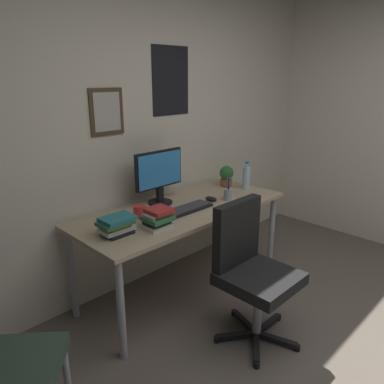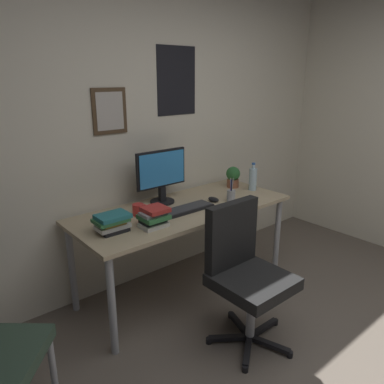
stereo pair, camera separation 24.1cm
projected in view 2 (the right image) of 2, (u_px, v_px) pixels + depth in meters
name	position (u px, v px, depth m)	size (l,w,h in m)	color
wall_back	(151.00, 130.00, 3.11)	(4.40, 0.10, 2.60)	beige
desk	(184.00, 215.00, 2.96)	(1.78, 0.73, 0.74)	tan
office_chair	(244.00, 268.00, 2.43)	(0.55, 0.57, 0.95)	black
monitor	(161.00, 174.00, 2.98)	(0.46, 0.20, 0.43)	black
keyboard	(187.00, 209.00, 2.87)	(0.43, 0.15, 0.03)	black
computer_mouse	(214.00, 199.00, 3.07)	(0.06, 0.11, 0.04)	black
water_bottle	(253.00, 179.00, 3.35)	(0.07, 0.07, 0.25)	silver
coffee_mug_near	(138.00, 210.00, 2.76)	(0.12, 0.09, 0.09)	red
potted_plant	(233.00, 176.00, 3.44)	(0.13, 0.13, 0.19)	brown
pen_cup	(231.00, 195.00, 3.06)	(0.07, 0.07, 0.20)	#9EA0A5
book_stack_left	(112.00, 223.00, 2.45)	(0.23, 0.17, 0.13)	black
book_stack_right	(154.00, 217.00, 2.53)	(0.19, 0.17, 0.14)	silver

